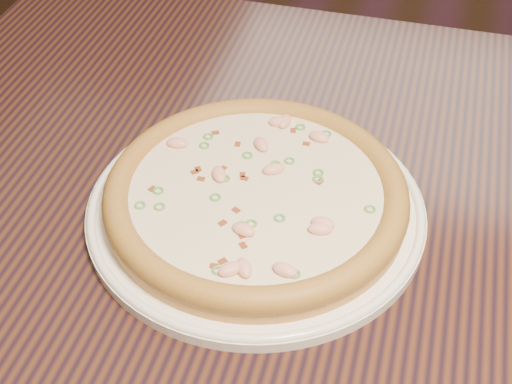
# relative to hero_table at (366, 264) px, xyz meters

# --- Properties ---
(ground) EXTENTS (9.00, 9.00, 0.00)m
(ground) POSITION_rel_hero_table_xyz_m (-0.30, 0.86, -0.65)
(ground) COLOR black
(hero_table) EXTENTS (1.20, 0.80, 0.75)m
(hero_table) POSITION_rel_hero_table_xyz_m (0.00, 0.00, 0.00)
(hero_table) COLOR black
(hero_table) RESTS_ON ground
(plate) EXTENTS (0.35, 0.35, 0.02)m
(plate) POSITION_rel_hero_table_xyz_m (-0.12, -0.05, 0.11)
(plate) COLOR white
(plate) RESTS_ON hero_table
(pizza) EXTENTS (0.31, 0.31, 0.03)m
(pizza) POSITION_rel_hero_table_xyz_m (-0.12, -0.05, 0.13)
(pizza) COLOR #BA8A3C
(pizza) RESTS_ON plate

